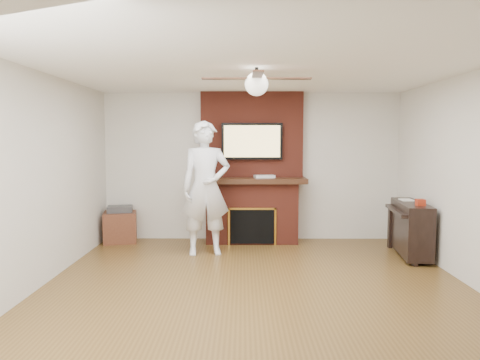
{
  "coord_description": "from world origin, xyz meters",
  "views": [
    {
      "loc": [
        -0.15,
        -5.22,
        1.71
      ],
      "look_at": [
        -0.19,
        0.9,
        1.18
      ],
      "focal_mm": 35.0,
      "sensor_mm": 36.0,
      "label": 1
    }
  ],
  "objects_px": {
    "fireplace": "(252,182)",
    "side_table": "(120,225)",
    "person": "(206,188)",
    "piano": "(411,227)"
  },
  "relations": [
    {
      "from": "fireplace",
      "to": "person",
      "type": "xyz_separation_m",
      "value": [
        -0.7,
        -0.89,
        -0.0
      ]
    },
    {
      "from": "side_table",
      "to": "piano",
      "type": "distance_m",
      "value": 4.61
    },
    {
      "from": "fireplace",
      "to": "person",
      "type": "bearing_deg",
      "value": -128.39
    },
    {
      "from": "fireplace",
      "to": "side_table",
      "type": "bearing_deg",
      "value": -178.25
    },
    {
      "from": "side_table",
      "to": "fireplace",
      "type": "bearing_deg",
      "value": -9.76
    },
    {
      "from": "person",
      "to": "piano",
      "type": "xyz_separation_m",
      "value": [
        3.01,
        -0.12,
        -0.57
      ]
    },
    {
      "from": "person",
      "to": "fireplace",
      "type": "bearing_deg",
      "value": 41.14
    },
    {
      "from": "person",
      "to": "side_table",
      "type": "bearing_deg",
      "value": 140.87
    },
    {
      "from": "fireplace",
      "to": "side_table",
      "type": "xyz_separation_m",
      "value": [
        -2.2,
        -0.07,
        -0.72
      ]
    },
    {
      "from": "fireplace",
      "to": "person",
      "type": "distance_m",
      "value": 1.13
    }
  ]
}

